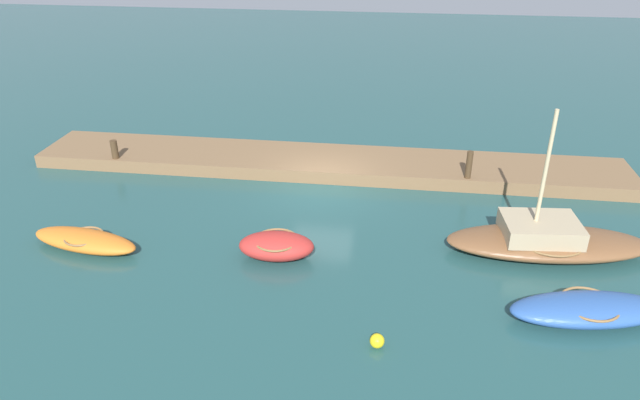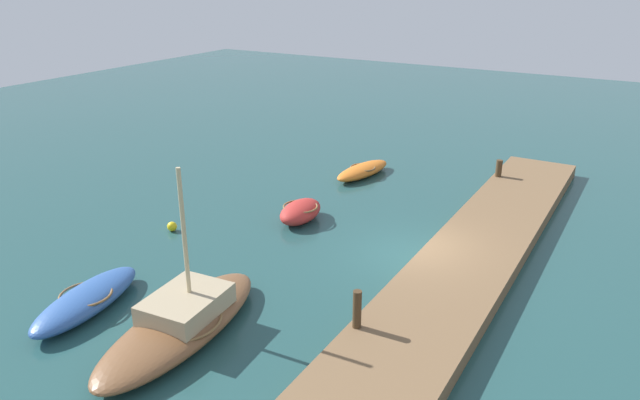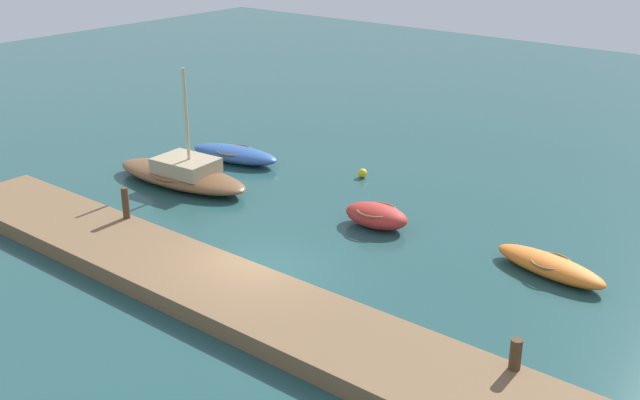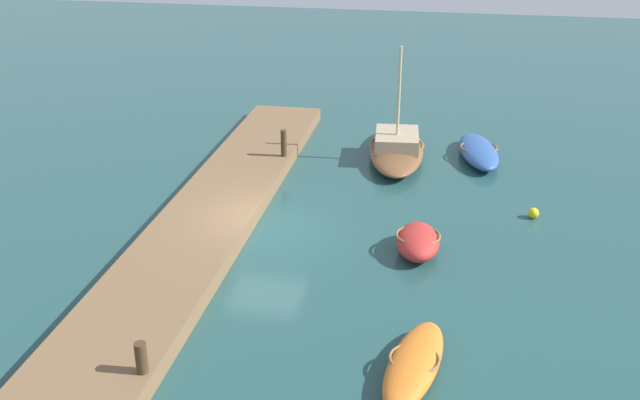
% 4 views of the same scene
% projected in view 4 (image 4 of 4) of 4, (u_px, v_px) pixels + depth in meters
% --- Properties ---
extents(ground_plane, '(84.00, 84.00, 0.00)m').
position_uv_depth(ground_plane, '(265.00, 230.00, 24.89)').
color(ground_plane, '#234C4C').
extents(dock_platform, '(24.11, 3.08, 0.52)m').
position_uv_depth(dock_platform, '(209.00, 218.00, 25.10)').
color(dock_platform, brown).
rests_on(dock_platform, ground_plane).
extents(rowboat_orange, '(3.81, 1.76, 0.58)m').
position_uv_depth(rowboat_orange, '(414.00, 364.00, 17.71)').
color(rowboat_orange, orange).
rests_on(rowboat_orange, ground_plane).
extents(sailboat_brown, '(6.43, 2.72, 4.69)m').
position_uv_depth(sailboat_brown, '(397.00, 147.00, 30.91)').
color(sailboat_brown, brown).
rests_on(sailboat_brown, ground_plane).
extents(dinghy_red, '(2.41, 1.48, 0.80)m').
position_uv_depth(dinghy_red, '(418.00, 241.00, 23.23)').
color(dinghy_red, '#B72D28').
rests_on(dinghy_red, ground_plane).
extents(rowboat_blue, '(4.34, 2.14, 0.66)m').
position_uv_depth(rowboat_blue, '(479.00, 151.00, 30.78)').
color(rowboat_blue, '#2D569E').
rests_on(rowboat_blue, ground_plane).
extents(mooring_post_west, '(0.23, 0.23, 1.08)m').
position_uv_depth(mooring_post_west, '(284.00, 143.00, 29.54)').
color(mooring_post_west, '#47331E').
rests_on(mooring_post_west, dock_platform).
extents(mooring_post_mid_west, '(0.28, 0.28, 0.77)m').
position_uv_depth(mooring_post_mid_west, '(141.00, 358.00, 16.90)').
color(mooring_post_mid_west, '#47331E').
rests_on(mooring_post_mid_west, dock_platform).
extents(marker_buoy, '(0.37, 0.37, 0.37)m').
position_uv_depth(marker_buoy, '(533.00, 213.00, 25.66)').
color(marker_buoy, yellow).
rests_on(marker_buoy, ground_plane).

